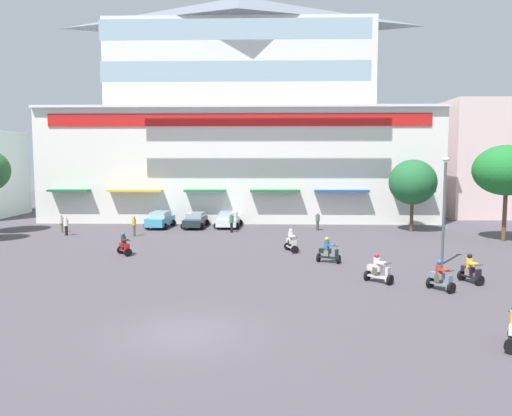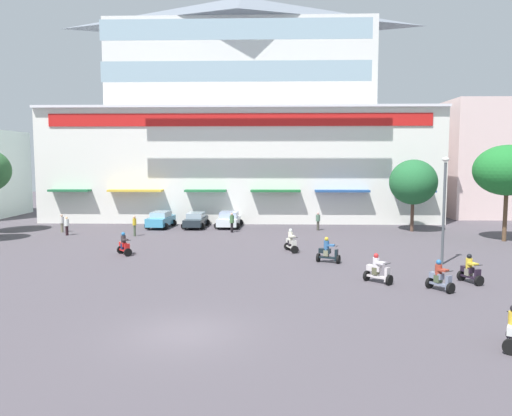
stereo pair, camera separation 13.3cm
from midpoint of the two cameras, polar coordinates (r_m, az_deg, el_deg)
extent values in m
plane|color=#4C454D|center=(30.96, -3.93, -6.00)|extent=(128.00, 128.00, 0.00)
cube|color=white|center=(52.34, -1.58, 4.91)|extent=(39.60, 10.14, 11.14)
cube|color=white|center=(53.64, -1.58, 15.60)|extent=(26.46, 9.13, 8.77)
pyramid|color=slate|center=(54.98, -1.60, 21.70)|extent=(26.99, 9.33, 3.08)
cube|color=red|center=(47.36, -1.96, 10.17)|extent=(36.43, 0.12, 1.20)
cube|color=silver|center=(47.44, -1.97, 11.71)|extent=(39.60, 0.70, 0.24)
cube|color=#21643D|center=(50.54, -20.68, 1.91)|extent=(3.89, 1.10, 0.20)
cube|color=gold|center=(48.47, -13.70, 1.97)|extent=(5.21, 1.10, 0.20)
cube|color=#24693C|center=(47.12, -5.78, 2.00)|extent=(3.92, 1.10, 0.20)
cube|color=#1F6433|center=(46.72, 2.35, 2.00)|extent=(4.72, 1.10, 0.20)
cube|color=#234A87|center=(47.21, 10.02, 1.95)|extent=(5.10, 1.10, 0.20)
cube|color=#294F89|center=(48.65, 17.94, 1.87)|extent=(3.82, 1.10, 0.20)
cube|color=#99B7C6|center=(43.83, -2.33, 15.52)|extent=(23.29, 0.08, 1.75)
cube|color=#99B7C6|center=(44.57, -2.35, 19.97)|extent=(23.29, 0.08, 1.75)
cube|color=beige|center=(60.90, 24.16, 5.18)|extent=(8.10, 11.06, 12.54)
cylinder|color=brown|center=(42.15, 26.93, -0.96)|extent=(0.31, 0.31, 3.70)
ellipsoid|color=#1F702C|center=(41.92, 27.15, 3.91)|extent=(4.94, 5.01, 3.84)
cylinder|color=brown|center=(44.89, 17.69, -0.76)|extent=(0.29, 0.29, 2.88)
ellipsoid|color=#226133|center=(44.67, 17.80, 2.88)|extent=(4.04, 4.34, 3.89)
cube|color=#4195BE|center=(45.98, -10.87, -1.46)|extent=(2.02, 4.13, 0.74)
cube|color=#9FB7C5|center=(45.91, -10.89, -0.70)|extent=(1.60, 2.12, 0.48)
cylinder|color=black|center=(47.44, -11.35, -1.66)|extent=(0.61, 0.22, 0.60)
cylinder|color=black|center=(46.95, -9.44, -1.70)|extent=(0.61, 0.22, 0.60)
cylinder|color=black|center=(45.13, -12.35, -2.05)|extent=(0.61, 0.22, 0.60)
cylinder|color=black|center=(44.60, -10.35, -2.10)|extent=(0.61, 0.22, 0.60)
cube|color=#202930|center=(45.59, -6.88, -1.52)|extent=(1.77, 4.33, 0.63)
cube|color=#9CB0BD|center=(45.53, -6.89, -0.83)|extent=(1.46, 2.19, 0.48)
cylinder|color=black|center=(47.07, -7.54, -1.66)|extent=(0.61, 0.19, 0.60)
cylinder|color=black|center=(46.78, -5.60, -1.68)|extent=(0.61, 0.19, 0.60)
cylinder|color=black|center=(44.50, -8.21, -2.09)|extent=(0.61, 0.19, 0.60)
cylinder|color=black|center=(44.19, -6.17, -2.12)|extent=(0.61, 0.19, 0.60)
cube|color=silver|center=(45.39, -3.06, -1.51)|extent=(2.00, 4.05, 0.65)
cube|color=#9CABD1|center=(45.32, -3.06, -0.77)|extent=(1.65, 2.06, 0.54)
cylinder|color=black|center=(46.76, -3.96, -1.67)|extent=(0.61, 0.19, 0.60)
cylinder|color=black|center=(46.53, -1.75, -1.70)|extent=(0.61, 0.19, 0.60)
cylinder|color=black|center=(44.35, -4.43, -2.07)|extent=(0.61, 0.19, 0.60)
cylinder|color=black|center=(44.11, -2.10, -2.10)|extent=(0.61, 0.19, 0.60)
cylinder|color=black|center=(25.67, 15.32, -8.04)|extent=(0.46, 0.48, 0.52)
cylinder|color=black|center=(26.30, 12.82, -7.65)|extent=(0.46, 0.48, 0.52)
cube|color=silver|center=(25.97, 14.06, -7.72)|extent=(1.03, 0.98, 0.10)
cube|color=silver|center=(25.99, 13.63, -6.76)|extent=(0.74, 0.71, 0.28)
cube|color=silver|center=(25.67, 15.08, -7.45)|extent=(0.32, 0.33, 0.71)
cylinder|color=black|center=(25.54, 15.16, -6.24)|extent=(0.38, 0.41, 0.04)
cube|color=#505038|center=(25.97, 13.82, -7.05)|extent=(0.42, 0.43, 0.36)
cylinder|color=silver|center=(25.88, 13.85, -6.14)|extent=(0.45, 0.45, 0.49)
sphere|color=red|center=(25.81, 13.86, -5.37)|extent=(0.25, 0.25, 0.25)
cube|color=silver|center=(25.73, 14.40, -6.16)|extent=(0.55, 0.55, 0.10)
cylinder|color=black|center=(27.03, 24.53, -7.66)|extent=(0.53, 0.33, 0.52)
cylinder|color=black|center=(27.84, 22.79, -7.22)|extent=(0.53, 0.33, 0.52)
cube|color=black|center=(27.42, 23.65, -7.32)|extent=(0.66, 1.06, 0.10)
cube|color=black|center=(27.49, 23.37, -6.51)|extent=(0.53, 0.72, 0.28)
cube|color=black|center=(27.07, 24.37, -7.17)|extent=(0.35, 0.25, 0.66)
cylinder|color=black|center=(26.94, 24.46, -6.06)|extent=(0.49, 0.24, 0.04)
cube|color=slate|center=(27.45, 23.50, -6.79)|extent=(0.40, 0.38, 0.36)
cylinder|color=gold|center=(27.36, 23.54, -5.89)|extent=(0.42, 0.42, 0.52)
sphere|color=black|center=(27.30, 23.57, -5.13)|extent=(0.25, 0.25, 0.25)
cube|color=gold|center=(27.18, 23.92, -5.93)|extent=(0.48, 0.54, 0.10)
cylinder|color=black|center=(30.18, 9.63, -5.87)|extent=(0.34, 0.53, 0.52)
cylinder|color=black|center=(30.53, 7.34, -5.71)|extent=(0.34, 0.53, 0.52)
cube|color=black|center=(30.33, 8.48, -5.68)|extent=(1.13, 0.69, 0.10)
cube|color=black|center=(30.32, 8.08, -4.93)|extent=(0.77, 0.55, 0.28)
cube|color=black|center=(30.17, 9.41, -5.41)|extent=(0.25, 0.35, 0.69)
cylinder|color=black|center=(30.06, 9.47, -4.38)|extent=(0.24, 0.49, 0.04)
cube|color=#707258|center=(30.32, 8.26, -5.16)|extent=(0.38, 0.40, 0.36)
cylinder|color=#2E5B8F|center=(30.23, 8.27, -4.30)|extent=(0.42, 0.42, 0.57)
sphere|color=gold|center=(30.17, 8.28, -3.56)|extent=(0.25, 0.25, 0.25)
cube|color=#2E5B8F|center=(30.15, 8.78, -4.28)|extent=(0.54, 0.49, 0.10)
cylinder|color=black|center=(25.00, 21.73, -8.61)|extent=(0.51, 0.41, 0.52)
cylinder|color=black|center=(25.68, 19.58, -8.17)|extent=(0.51, 0.41, 0.52)
cube|color=slate|center=(25.32, 20.65, -8.26)|extent=(0.81, 1.01, 0.10)
cube|color=slate|center=(25.36, 20.29, -7.34)|extent=(0.62, 0.71, 0.28)
cube|color=slate|center=(25.01, 21.53, -8.05)|extent=(0.34, 0.30, 0.68)
cylinder|color=black|center=(24.88, 21.62, -6.83)|extent=(0.45, 0.32, 0.04)
cube|color=#415037|center=(25.33, 20.45, -7.64)|extent=(0.42, 0.41, 0.36)
cylinder|color=#973626|center=(25.23, 20.49, -6.69)|extent=(0.44, 0.44, 0.50)
sphere|color=#2664A4|center=(25.16, 20.52, -5.88)|extent=(0.25, 0.25, 0.25)
cube|color=#973626|center=(25.08, 20.96, -6.72)|extent=(0.53, 0.56, 0.10)
cylinder|color=black|center=(32.97, -14.48, -4.99)|extent=(0.50, 0.44, 0.52)
cylinder|color=black|center=(34.04, -15.24, -4.68)|extent=(0.50, 0.44, 0.52)
cube|color=red|center=(33.49, -14.87, -4.73)|extent=(0.87, 0.98, 0.10)
cube|color=red|center=(33.63, -15.02, -4.07)|extent=(0.65, 0.70, 0.28)
cube|color=red|center=(33.04, -14.57, -4.59)|extent=(0.34, 0.31, 0.67)
cylinder|color=black|center=(32.92, -14.57, -3.67)|extent=(0.43, 0.35, 0.04)
cube|color=#1B2041|center=(33.56, -14.96, -4.30)|extent=(0.42, 0.42, 0.36)
cylinder|color=#362C2E|center=(33.49, -14.98, -3.55)|extent=(0.45, 0.45, 0.53)
sphere|color=#2368A5|center=(33.43, -14.99, -2.92)|extent=(0.25, 0.25, 0.25)
cube|color=#362C2E|center=(33.25, -14.81, -3.57)|extent=(0.54, 0.56, 0.10)
cylinder|color=black|center=(33.00, 4.61, -4.82)|extent=(0.54, 0.30, 0.52)
cylinder|color=black|center=(34.21, 3.80, -4.44)|extent=(0.54, 0.30, 0.52)
cube|color=silver|center=(33.59, 4.20, -4.53)|extent=(0.64, 1.19, 0.10)
cube|color=silver|center=(33.74, 4.06, -3.81)|extent=(0.52, 0.80, 0.28)
cube|color=silver|center=(33.08, 4.53, -4.37)|extent=(0.35, 0.24, 0.69)
cylinder|color=black|center=(32.96, 4.56, -3.44)|extent=(0.50, 0.20, 0.04)
cube|color=black|center=(33.67, 4.12, -4.04)|extent=(0.39, 0.37, 0.36)
cylinder|color=silver|center=(33.59, 4.13, -3.26)|extent=(0.41, 0.41, 0.57)
sphere|color=silver|center=(33.53, 4.13, -2.60)|extent=(0.25, 0.25, 0.25)
cube|color=silver|center=(33.32, 4.31, -3.29)|extent=(0.46, 0.53, 0.10)
cylinder|color=black|center=(18.33, 27.58, -14.07)|extent=(0.52, 0.38, 0.52)
cylinder|color=#716D57|center=(45.47, -21.43, -2.14)|extent=(0.26, 0.26, 0.79)
cylinder|color=silver|center=(45.38, -21.46, -1.30)|extent=(0.42, 0.42, 0.55)
sphere|color=tan|center=(45.34, -21.48, -0.82)|extent=(0.22, 0.22, 0.22)
cylinder|color=black|center=(42.31, -2.72, -2.28)|extent=(0.30, 0.30, 0.83)
cylinder|color=#426D40|center=(42.21, -2.72, -1.30)|extent=(0.49, 0.49, 0.64)
sphere|color=tan|center=(42.16, -2.73, -0.72)|extent=(0.22, 0.22, 0.22)
cylinder|color=#413F36|center=(43.84, 7.26, -2.05)|extent=(0.27, 0.27, 0.82)
cylinder|color=#496955|center=(43.75, 7.27, -1.15)|extent=(0.44, 0.44, 0.56)
sphere|color=tan|center=(43.71, 7.28, -0.65)|extent=(0.22, 0.22, 0.22)
cylinder|color=#44513C|center=(41.38, -13.77, -2.56)|extent=(0.22, 0.22, 0.90)
cylinder|color=gold|center=(41.28, -13.79, -1.57)|extent=(0.35, 0.35, 0.55)
sphere|color=tan|center=(41.24, -13.80, -1.04)|extent=(0.21, 0.21, 0.21)
cylinder|color=black|center=(43.52, -20.94, -2.46)|extent=(0.28, 0.28, 0.78)
cylinder|color=silver|center=(43.43, -20.97, -1.58)|extent=(0.46, 0.46, 0.55)
sphere|color=#D9AD7D|center=(43.39, -20.98, -1.08)|extent=(0.21, 0.21, 0.21)
cylinder|color=#474C51|center=(31.18, 20.99, -0.64)|extent=(0.16, 0.16, 6.07)
ellipsoid|color=silver|center=(31.01, 21.20, 5.27)|extent=(0.40, 0.40, 0.28)
camera|label=1|loc=(0.07, -89.89, 0.01)|focal=34.59mm
camera|label=2|loc=(0.07, 90.11, -0.01)|focal=34.59mm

